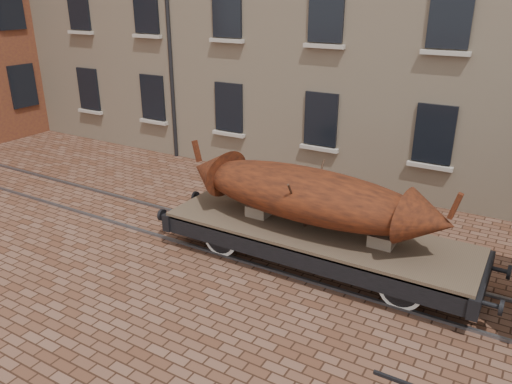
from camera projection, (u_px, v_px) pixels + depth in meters
The scene contains 4 objects.
ground at pixel (330, 270), 11.52m from camera, with size 90.00×90.00×0.00m, color #4D2C1D.
rail_track at pixel (330, 269), 11.50m from camera, with size 30.00×1.52×0.06m.
flatcar_wagon at pixel (316, 237), 11.41m from camera, with size 8.02×2.18×1.21m.
iron_boat at pixel (306, 194), 11.17m from camera, with size 6.53×2.07×1.56m.
Camera 1 is at (3.61, -9.49, 5.97)m, focal length 35.00 mm.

